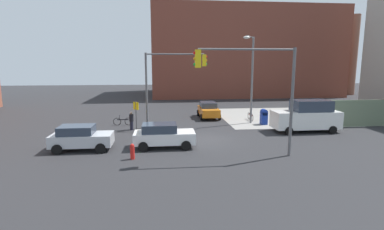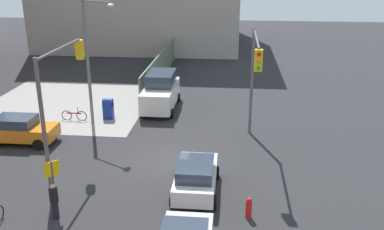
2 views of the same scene
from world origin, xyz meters
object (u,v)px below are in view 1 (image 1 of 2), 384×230
(street_lamp_corner, at_px, (251,73))
(van_white_delivery, at_px, (307,116))
(sedan_white, at_px, (163,135))
(smokestack, at_px, (352,55))
(mailbox_blue, at_px, (264,116))
(bicycle_leaning_on_fence, at_px, (250,117))
(bicycle_at_crosswalk, at_px, (123,121))
(traffic_signal_nw_corner, at_px, (170,75))
(hatchback_silver, at_px, (81,137))
(pedestrian_crossing, at_px, (131,121))
(fire_hydrant, at_px, (132,151))
(traffic_signal_se_corner, at_px, (255,80))
(coupe_orange, at_px, (208,110))

(street_lamp_corner, height_order, van_white_delivery, street_lamp_corner)
(sedan_white, bearing_deg, smokestack, 42.98)
(mailbox_blue, xyz_separation_m, bicycle_leaning_on_fence, (-0.60, 2.20, -0.42))
(bicycle_at_crosswalk, bearing_deg, sedan_white, -65.06)
(street_lamp_corner, relative_size, bicycle_leaning_on_fence, 4.57)
(smokestack, relative_size, sedan_white, 3.48)
(traffic_signal_nw_corner, height_order, van_white_delivery, traffic_signal_nw_corner)
(traffic_signal_nw_corner, height_order, hatchback_silver, traffic_signal_nw_corner)
(traffic_signal_nw_corner, xyz_separation_m, pedestrian_crossing, (-3.34, -0.70, -3.82))
(traffic_signal_nw_corner, bearing_deg, pedestrian_crossing, -168.15)
(bicycle_at_crosswalk, bearing_deg, bicycle_leaning_on_fence, 5.51)
(traffic_signal_nw_corner, distance_m, fire_hydrant, 9.96)
(street_lamp_corner, bearing_deg, traffic_signal_se_corner, -105.81)
(bicycle_at_crosswalk, bearing_deg, traffic_signal_se_corner, -49.44)
(fire_hydrant, relative_size, bicycle_at_crosswalk, 0.54)
(smokestack, xyz_separation_m, street_lamp_corner, (-25.99, -24.52, -2.36))
(smokestack, height_order, mailbox_blue, smokestack)
(traffic_signal_se_corner, xyz_separation_m, street_lamp_corner, (2.83, 9.98, 0.04))
(traffic_signal_nw_corner, xyz_separation_m, sedan_white, (-0.70, -6.33, -3.78))
(street_lamp_corner, height_order, sedan_white, street_lamp_corner)
(sedan_white, bearing_deg, van_white_delivery, 16.99)
(smokestack, relative_size, pedestrian_crossing, 9.01)
(bicycle_leaning_on_fence, bearing_deg, van_white_delivery, -59.96)
(fire_hydrant, bearing_deg, pedestrian_crossing, 95.71)
(bicycle_at_crosswalk, bearing_deg, van_white_delivery, -15.14)
(mailbox_blue, distance_m, pedestrian_crossing, 12.06)
(mailbox_blue, bearing_deg, traffic_signal_se_corner, -112.92)
(smokestack, relative_size, fire_hydrant, 15.03)
(traffic_signal_se_corner, xyz_separation_m, pedestrian_crossing, (-7.98, 8.30, -3.85))
(fire_hydrant, distance_m, coupe_orange, 14.71)
(sedan_white, bearing_deg, mailbox_blue, 36.11)
(coupe_orange, xyz_separation_m, hatchback_silver, (-10.12, -10.84, -0.00))
(street_lamp_corner, bearing_deg, mailbox_blue, -22.10)
(mailbox_blue, bearing_deg, street_lamp_corner, 157.90)
(van_white_delivery, bearing_deg, sedan_white, -163.01)
(traffic_signal_se_corner, distance_m, street_lamp_corner, 10.38)
(hatchback_silver, distance_m, bicycle_leaning_on_fence, 16.80)
(street_lamp_corner, height_order, bicycle_at_crosswalk, street_lamp_corner)
(mailbox_blue, distance_m, van_white_delivery, 4.11)
(hatchback_silver, height_order, bicycle_leaning_on_fence, hatchback_silver)
(street_lamp_corner, height_order, pedestrian_crossing, street_lamp_corner)
(sedan_white, bearing_deg, fire_hydrant, -127.79)
(fire_hydrant, relative_size, bicycle_leaning_on_fence, 0.54)
(smokestack, xyz_separation_m, hatchback_silver, (-39.51, -31.90, -6.22))
(street_lamp_corner, xyz_separation_m, sedan_white, (-8.17, -7.31, -3.86))
(traffic_signal_se_corner, distance_m, sedan_white, 7.09)
(mailbox_blue, bearing_deg, van_white_delivery, -51.77)
(traffic_signal_nw_corner, relative_size, fire_hydrant, 6.91)
(van_white_delivery, bearing_deg, street_lamp_corner, 135.21)
(hatchback_silver, bearing_deg, van_white_delivery, 12.12)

